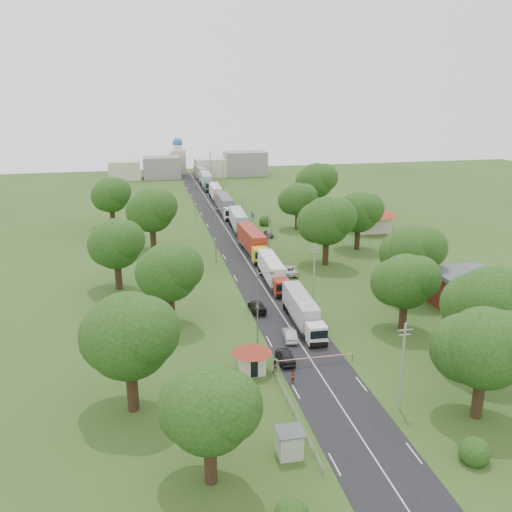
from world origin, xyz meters
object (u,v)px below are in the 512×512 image
object	(u,v)px
info_sign	(253,218)
car_lane_front	(285,356)
guard_booth	(252,354)
car_lane_mid	(290,335)
truck_0	(302,311)
boom_barrier	(303,359)
pedestrian_near	(293,378)

from	to	relation	value
info_sign	car_lane_front	bearing A→B (deg)	-97.98
car_lane_front	guard_booth	bearing A→B (deg)	21.43
guard_booth	info_sign	bearing A→B (deg)	78.32
info_sign	car_lane_mid	world-z (taller)	info_sign
truck_0	car_lane_front	distance (m)	10.74
boom_barrier	truck_0	world-z (taller)	truck_0
car_lane_mid	car_lane_front	bearing A→B (deg)	76.34
boom_barrier	guard_booth	world-z (taller)	guard_booth
car_lane_mid	pedestrian_near	bearing A→B (deg)	82.93
info_sign	pedestrian_near	size ratio (longest dim) A/B	2.64
boom_barrier	info_sign	distance (m)	60.39
car_lane_front	car_lane_mid	world-z (taller)	car_lane_front
info_sign	car_lane_mid	xyz separation A→B (m)	(-6.20, -53.00, -2.33)
info_sign	pedestrian_near	bearing A→B (deg)	-97.80
boom_barrier	car_lane_front	xyz separation A→B (m)	(-1.64, 1.50, -0.16)
guard_booth	car_lane_mid	distance (m)	9.47
boom_barrier	car_lane_front	bearing A→B (deg)	137.60
guard_booth	truck_0	xyz separation A→B (m)	(8.97, 11.03, -0.13)
guard_booth	car_lane_front	xyz separation A→B (m)	(4.20, 1.50, -1.44)
pedestrian_near	car_lane_mid	bearing A→B (deg)	34.42
car_lane_front	pedestrian_near	distance (m)	5.03
guard_booth	truck_0	size ratio (longest dim) A/B	0.32
truck_0	car_lane_mid	world-z (taller)	truck_0
pedestrian_near	boom_barrier	bearing A→B (deg)	16.34
guard_booth	truck_0	bearing A→B (deg)	50.87
info_sign	truck_0	xyz separation A→B (m)	(-3.43, -48.97, -0.96)
guard_booth	truck_0	distance (m)	14.22
boom_barrier	car_lane_mid	size ratio (longest dim) A/B	2.26
guard_booth	car_lane_mid	bearing A→B (deg)	48.48
pedestrian_near	car_lane_front	bearing A→B (deg)	42.10
boom_barrier	car_lane_mid	xyz separation A→B (m)	(0.36, 7.00, -0.22)
info_sign	guard_booth	bearing A→B (deg)	-101.68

